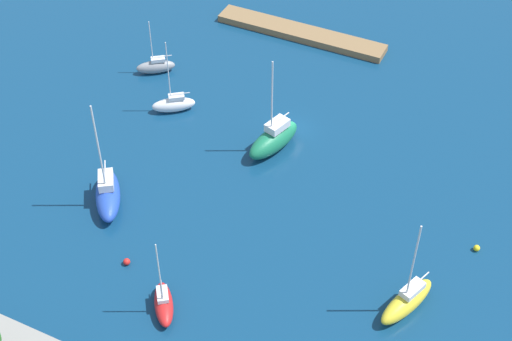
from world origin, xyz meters
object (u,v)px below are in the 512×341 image
sailboat_gray_far_south (156,66)px  mooring_buoy_red (127,262)px  pier_dock (301,33)px  sailboat_green_far_north (274,139)px  sailboat_yellow_by_breakwater (407,301)px  sailboat_blue_along_channel (108,194)px  mooring_buoy_yellow (477,248)px  sailboat_white_west_end (174,104)px  sailboat_red_center_basin (164,303)px

sailboat_gray_far_south → mooring_buoy_red: size_ratio=10.89×
pier_dock → sailboat_green_far_north: size_ratio=1.93×
sailboat_gray_far_south → mooring_buoy_red: sailboat_gray_far_south is taller
sailboat_yellow_by_breakwater → sailboat_blue_along_channel: size_ratio=0.86×
sailboat_green_far_north → sailboat_gray_far_south: bearing=-92.9°
mooring_buoy_red → mooring_buoy_yellow: bearing=-151.6°
sailboat_yellow_by_breakwater → mooring_buoy_yellow: sailboat_yellow_by_breakwater is taller
sailboat_green_far_north → sailboat_yellow_by_breakwater: 23.53m
sailboat_white_west_end → sailboat_blue_along_channel: size_ratio=0.73×
mooring_buoy_yellow → sailboat_blue_along_channel: bearing=15.4°
sailboat_green_far_north → mooring_buoy_yellow: (-22.87, 4.80, -1.10)m
sailboat_yellow_by_breakwater → sailboat_red_center_basin: (18.78, 9.05, -0.31)m
sailboat_green_far_north → sailboat_yellow_by_breakwater: sailboat_green_far_north is taller
sailboat_yellow_by_breakwater → sailboat_blue_along_channel: 30.26m
pier_dock → sailboat_red_center_basin: size_ratio=2.53×
pier_dock → mooring_buoy_red: bearing=90.6°
sailboat_gray_far_south → sailboat_yellow_by_breakwater: size_ratio=0.66×
sailboat_green_far_north → mooring_buoy_red: 20.92m
sailboat_gray_far_south → sailboat_yellow_by_breakwater: (-37.31, 20.49, 0.21)m
sailboat_gray_far_south → pier_dock: bearing=-166.9°
sailboat_yellow_by_breakwater → mooring_buoy_red: bearing=-54.7°
pier_dock → sailboat_gray_far_south: sailboat_gray_far_south is taller
sailboat_yellow_by_breakwater → mooring_buoy_red: (24.41, 6.18, -0.77)m
sailboat_gray_far_south → sailboat_blue_along_channel: 21.92m
sailboat_white_west_end → sailboat_green_far_north: bearing=138.7°
sailboat_green_far_north → sailboat_red_center_basin: (-0.15, 23.03, -0.62)m
sailboat_gray_far_south → sailboat_red_center_basin: sailboat_red_center_basin is taller
pier_dock → sailboat_yellow_by_breakwater: (-24.81, 35.18, 0.66)m
sailboat_white_west_end → sailboat_gray_far_south: (5.59, -5.41, -0.04)m
mooring_buoy_yellow → mooring_buoy_red: 32.25m
sailboat_white_west_end → sailboat_red_center_basin: bearing=81.8°
sailboat_blue_along_channel → pier_dock: bearing=137.1°
sailboat_green_far_north → mooring_buoy_red: sailboat_green_far_north is taller
sailboat_green_far_north → sailboat_blue_along_channel: sailboat_blue_along_channel is taller
sailboat_green_far_north → sailboat_red_center_basin: sailboat_green_far_north is taller
sailboat_blue_along_channel → mooring_buoy_yellow: (-34.21, -9.44, -0.91)m
pier_dock → sailboat_green_far_north: bearing=105.5°
sailboat_white_west_end → mooring_buoy_yellow: (-35.67, 5.90, -0.62)m
sailboat_red_center_basin → sailboat_yellow_by_breakwater: bearing=80.0°
sailboat_yellow_by_breakwater → mooring_buoy_red: sailboat_yellow_by_breakwater is taller
sailboat_white_west_end → sailboat_red_center_basin: 27.38m
sailboat_green_far_north → sailboat_red_center_basin: size_ratio=1.31×
sailboat_gray_far_south → sailboat_blue_along_channel: (-7.05, 20.75, 0.33)m
sailboat_green_far_north → mooring_buoy_yellow: 23.40m
sailboat_yellow_by_breakwater → sailboat_white_west_end: bearing=-94.3°
sailboat_red_center_basin → mooring_buoy_red: 6.34m
sailboat_white_west_end → sailboat_red_center_basin: size_ratio=1.05×
sailboat_green_far_north → mooring_buoy_red: size_ratio=17.60×
sailboat_gray_far_south → mooring_buoy_yellow: (-41.26, 11.31, -0.58)m
pier_dock → sailboat_blue_along_channel: 35.87m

